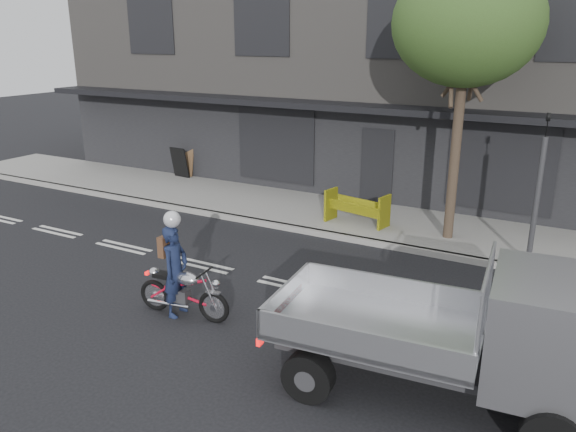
# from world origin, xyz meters

# --- Properties ---
(ground) EXTENTS (80.00, 80.00, 0.00)m
(ground) POSITION_xyz_m (0.00, 0.00, 0.00)
(ground) COLOR black
(ground) RESTS_ON ground
(sidewalk) EXTENTS (32.00, 3.20, 0.15)m
(sidewalk) POSITION_xyz_m (0.00, 4.70, 0.07)
(sidewalk) COLOR gray
(sidewalk) RESTS_ON ground
(kerb) EXTENTS (32.00, 0.20, 0.15)m
(kerb) POSITION_xyz_m (0.00, 3.10, 0.07)
(kerb) COLOR gray
(kerb) RESTS_ON ground
(building_main) EXTENTS (26.00, 10.00, 8.00)m
(building_main) POSITION_xyz_m (0.00, 11.30, 4.00)
(building_main) COLOR slate
(building_main) RESTS_ON ground
(street_tree) EXTENTS (3.40, 3.40, 6.74)m
(street_tree) POSITION_xyz_m (2.20, 4.20, 5.28)
(street_tree) COLOR #382B21
(street_tree) RESTS_ON ground
(traffic_light_pole) EXTENTS (0.12, 0.12, 3.50)m
(traffic_light_pole) POSITION_xyz_m (4.20, 3.35, 1.65)
(traffic_light_pole) COLOR #2D2D30
(traffic_light_pole) RESTS_ON ground
(motorcycle) EXTENTS (1.92, 0.56, 0.99)m
(motorcycle) POSITION_xyz_m (-1.20, -2.11, 0.51)
(motorcycle) COLOR black
(motorcycle) RESTS_ON ground
(rider) EXTENTS (0.48, 0.67, 1.74)m
(rider) POSITION_xyz_m (-1.35, -2.11, 0.87)
(rider) COLOR #161F3E
(rider) RESTS_ON ground
(flatbed_ute) EXTENTS (4.86, 2.31, 2.18)m
(flatbed_ute) POSITION_xyz_m (4.60, -2.21, 1.25)
(flatbed_ute) COLOR black
(flatbed_ute) RESTS_ON ground
(construction_barrier) EXTENTS (1.75, 0.99, 0.93)m
(construction_barrier) POSITION_xyz_m (-0.23, 3.83, 0.61)
(construction_barrier) COLOR #EEEB0C
(construction_barrier) RESTS_ON sidewalk
(sandwich_board) EXTENTS (0.72, 0.51, 1.09)m
(sandwich_board) POSITION_xyz_m (-7.78, 5.92, 0.70)
(sandwich_board) COLOR black
(sandwich_board) RESTS_ON sidewalk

